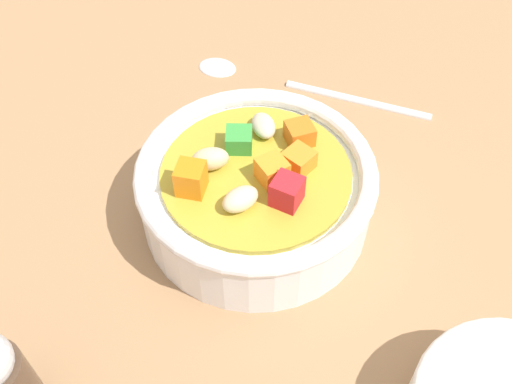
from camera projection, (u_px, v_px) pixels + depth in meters
ground_plane at (256, 223)px, 41.84cm from camera, size 140.00×140.00×2.00cm
soup_bowl_main at (256, 189)px, 38.96cm from camera, size 15.57×15.57×6.44cm
spoon at (282, 80)px, 49.76cm from camera, size 18.50×10.95×0.78cm
pepper_shaker at (0, 382)px, 29.49cm from camera, size 3.14×3.14×7.72cm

